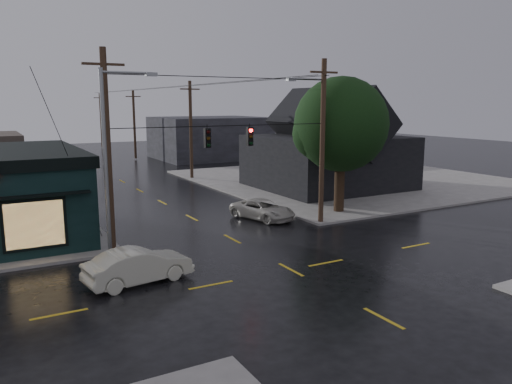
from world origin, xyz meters
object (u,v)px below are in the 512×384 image
utility_pole_nw (113,254)px  sedan_cream (139,266)px  suv_silver (263,210)px  utility_pole_ne (320,224)px  corner_tree (341,125)px

utility_pole_nw → sedan_cream: 4.79m
sedan_cream → suv_silver: sedan_cream is taller
utility_pole_nw → utility_pole_ne: 13.00m
corner_tree → suv_silver: corner_tree is taller
corner_tree → utility_pole_nw: 17.21m
corner_tree → utility_pole_nw: (-15.98, -1.93, -6.08)m
corner_tree → sedan_cream: 18.15m
sedan_cream → utility_pole_nw: bearing=-8.9°
corner_tree → suv_silver: (-5.54, 0.97, -5.44)m
suv_silver → utility_pole_ne: bearing=-65.3°
corner_tree → utility_pole_ne: (-2.98, -1.93, -6.08)m
corner_tree → sedan_cream: (-16.02, -6.66, -5.33)m
utility_pole_nw → sedan_cream: bearing=-90.4°
suv_silver → utility_pole_nw: bearing=178.7°
corner_tree → utility_pole_nw: bearing=-173.1°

